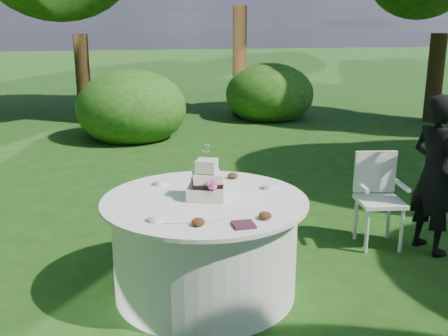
% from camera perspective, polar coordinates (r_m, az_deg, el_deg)
% --- Properties ---
extents(ground, '(80.00, 80.00, 0.00)m').
position_cam_1_polar(ground, '(4.26, -2.02, -13.20)').
color(ground, '#1E3D10').
rests_on(ground, ground).
extents(napkins, '(0.14, 0.14, 0.02)m').
position_cam_1_polar(napkins, '(3.43, 2.15, -6.19)').
color(napkins, '#4A1F35').
rests_on(napkins, table).
extents(feather_plume, '(0.48, 0.07, 0.01)m').
position_cam_1_polar(feather_plume, '(3.52, -2.83, -5.64)').
color(feather_plume, white).
rests_on(feather_plume, table).
extents(guest, '(0.44, 0.58, 1.46)m').
position_cam_1_polar(guest, '(5.08, 22.00, -0.69)').
color(guest, black).
rests_on(guest, ground).
extents(table, '(1.56, 1.56, 0.77)m').
position_cam_1_polar(table, '(4.09, -2.07, -8.42)').
color(table, white).
rests_on(table, ground).
extents(cake, '(0.35, 0.35, 0.41)m').
position_cam_1_polar(cake, '(3.94, -1.87, -1.67)').
color(cake, beige).
rests_on(cake, table).
extents(chair, '(0.47, 0.46, 0.88)m').
position_cam_1_polar(chair, '(5.15, 16.39, -2.46)').
color(chair, white).
rests_on(chair, ground).
extents(votives, '(1.06, 0.91, 0.04)m').
position_cam_1_polar(votives, '(3.99, -2.94, -2.87)').
color(votives, white).
rests_on(votives, table).
extents(petal_cups, '(0.58, 1.08, 0.05)m').
position_cam_1_polar(petal_cups, '(3.80, 0.92, -3.70)').
color(petal_cups, '#562D16').
rests_on(petal_cups, table).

